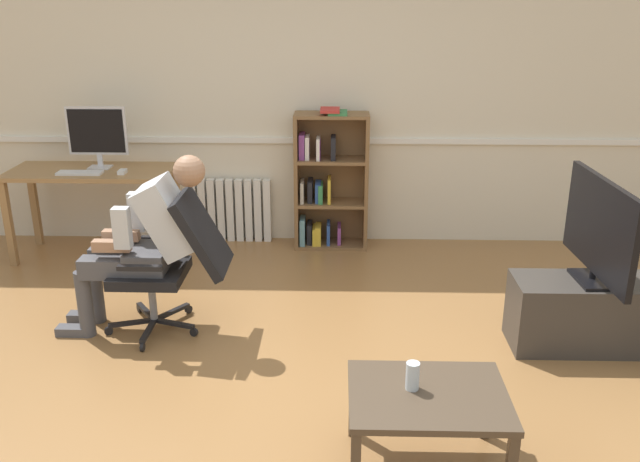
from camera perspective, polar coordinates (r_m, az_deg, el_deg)
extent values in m
plane|color=olive|center=(3.90, -2.62, -14.00)|extent=(18.00, 18.00, 0.00)
cube|color=beige|center=(5.95, -1.00, 11.84)|extent=(12.00, 0.10, 2.70)
cube|color=white|center=(5.96, -1.00, 7.66)|extent=(12.00, 0.03, 0.05)
cube|color=#9E7547|center=(6.07, -24.80, 0.54)|extent=(0.06, 0.06, 0.72)
cube|color=#9E7547|center=(5.62, -13.07, 0.46)|extent=(0.06, 0.06, 0.72)
cube|color=#9E7547|center=(6.08, -11.94, 2.03)|extent=(0.06, 0.06, 0.72)
cube|color=#9E7547|center=(6.50, -22.94, 2.00)|extent=(0.06, 0.06, 0.72)
cube|color=#9E7547|center=(5.94, -18.75, 4.75)|extent=(1.35, 0.58, 0.04)
cube|color=silver|center=(5.97, -18.06, 5.14)|extent=(0.18, 0.14, 0.01)
cube|color=silver|center=(5.97, -18.06, 5.71)|extent=(0.04, 0.02, 0.10)
cube|color=silver|center=(5.92, -18.31, 8.04)|extent=(0.49, 0.02, 0.40)
cube|color=black|center=(5.91, -18.36, 8.01)|extent=(0.45, 0.00, 0.36)
cube|color=white|center=(5.82, -19.61, 4.65)|extent=(0.36, 0.12, 0.02)
cube|color=white|center=(5.72, -16.35, 4.82)|extent=(0.06, 0.10, 0.03)
cube|color=brown|center=(5.88, -1.99, 4.20)|extent=(0.03, 0.28, 1.18)
cube|color=brown|center=(5.88, 3.90, 4.15)|extent=(0.03, 0.28, 1.18)
cube|color=brown|center=(6.01, 0.97, 4.54)|extent=(0.60, 0.02, 1.18)
cube|color=brown|center=(6.05, 0.92, -1.10)|extent=(0.57, 0.28, 0.03)
cube|color=brown|center=(5.93, 0.94, 2.38)|extent=(0.57, 0.28, 0.03)
cube|color=brown|center=(5.82, 0.97, 6.01)|extent=(0.57, 0.28, 0.03)
cube|color=brown|center=(5.74, 0.99, 9.75)|extent=(0.57, 0.28, 0.03)
cube|color=#6699A3|center=(5.99, -1.47, 0.04)|extent=(0.05, 0.19, 0.24)
cube|color=beige|center=(5.90, -1.50, 3.39)|extent=(0.03, 0.19, 0.19)
cube|color=#89428E|center=(5.82, -1.52, 7.20)|extent=(0.05, 0.19, 0.21)
cube|color=black|center=(6.03, -0.88, -0.12)|extent=(0.04, 0.19, 0.18)
cube|color=black|center=(5.91, -0.83, 3.45)|extent=(0.04, 0.19, 0.19)
cube|color=white|center=(5.81, -1.07, 7.10)|extent=(0.03, 0.19, 0.19)
cube|color=gold|center=(6.01, -0.48, -0.33)|extent=(0.03, 0.19, 0.15)
cube|color=#2D519E|center=(5.91, -0.15, 3.34)|extent=(0.05, 0.19, 0.17)
cube|color=white|center=(5.78, -0.15, 7.01)|extent=(0.03, 0.19, 0.19)
cube|color=gold|center=(6.01, -0.15, -0.26)|extent=(0.05, 0.19, 0.17)
cube|color=#38844C|center=(5.89, 0.05, 3.27)|extent=(0.04, 0.19, 0.16)
cube|color=#89428E|center=(5.80, -0.13, 6.91)|extent=(0.03, 0.19, 0.16)
cube|color=#2D519E|center=(6.01, 0.72, -0.14)|extent=(0.03, 0.19, 0.19)
cube|color=gold|center=(5.88, 0.79, 3.50)|extent=(0.03, 0.19, 0.22)
cube|color=black|center=(5.79, 1.13, 7.06)|extent=(0.04, 0.19, 0.19)
cube|color=#89428E|center=(6.04, 1.63, -0.21)|extent=(0.03, 0.19, 0.16)
cube|color=#38844C|center=(5.71, 1.49, 9.95)|extent=(0.16, 0.22, 0.02)
cube|color=red|center=(5.70, 0.85, 10.17)|extent=(0.16, 0.22, 0.02)
cube|color=white|center=(6.21, -10.61, 1.76)|extent=(0.06, 0.08, 0.57)
cube|color=white|center=(6.19, -9.86, 1.76)|extent=(0.06, 0.08, 0.57)
cube|color=white|center=(6.18, -9.10, 1.76)|extent=(0.06, 0.08, 0.57)
cube|color=white|center=(6.16, -8.33, 1.75)|extent=(0.06, 0.08, 0.57)
cube|color=white|center=(6.15, -7.57, 1.75)|extent=(0.06, 0.08, 0.57)
cube|color=white|center=(6.14, -6.80, 1.75)|extent=(0.06, 0.08, 0.57)
cube|color=white|center=(6.13, -6.02, 1.74)|extent=(0.06, 0.08, 0.57)
cube|color=white|center=(6.12, -5.25, 1.74)|extent=(0.06, 0.08, 0.57)
cube|color=white|center=(6.11, -4.47, 1.74)|extent=(0.06, 0.08, 0.57)
cube|color=black|center=(4.59, -14.28, -8.14)|extent=(0.04, 0.30, 0.02)
cylinder|color=black|center=(4.48, -14.76, -9.46)|extent=(0.02, 0.06, 0.06)
cube|color=black|center=(4.64, -12.24, -7.64)|extent=(0.30, 0.13, 0.02)
cylinder|color=black|center=(4.59, -10.59, -8.40)|extent=(0.06, 0.04, 0.06)
cube|color=black|center=(4.80, -12.40, -6.70)|extent=(0.21, 0.26, 0.02)
cylinder|color=black|center=(4.90, -11.03, -6.51)|extent=(0.05, 0.06, 0.06)
cube|color=black|center=(4.85, -14.44, -6.61)|extent=(0.20, 0.26, 0.02)
cylinder|color=black|center=(4.99, -15.00, -6.35)|extent=(0.05, 0.06, 0.06)
cube|color=black|center=(4.72, -15.63, -7.47)|extent=(0.30, 0.13, 0.02)
cylinder|color=black|center=(4.74, -17.41, -8.05)|extent=(0.06, 0.04, 0.06)
cylinder|color=gray|center=(4.65, -13.96, -5.54)|extent=(0.05, 0.05, 0.30)
cube|color=black|center=(4.58, -14.15, -3.45)|extent=(0.46, 0.46, 0.07)
cube|color=black|center=(4.39, -9.89, -0.19)|extent=(0.32, 0.44, 0.52)
cube|color=black|center=(4.75, -13.24, -0.62)|extent=(0.28, 0.05, 0.03)
cube|color=black|center=(4.29, -14.96, -3.03)|extent=(0.28, 0.05, 0.03)
cube|color=#4C4C51|center=(4.54, -14.26, -2.23)|extent=(0.26, 0.34, 0.14)
cube|color=silver|center=(4.40, -12.70, 1.16)|extent=(0.40, 0.34, 0.52)
sphere|color=#A87A5B|center=(4.28, -10.99, 4.99)|extent=(0.20, 0.20, 0.20)
cube|color=white|center=(4.59, -17.72, -0.99)|extent=(0.15, 0.04, 0.02)
cube|color=#4C4C51|center=(4.70, -16.35, -2.06)|extent=(0.42, 0.13, 0.13)
cylinder|color=#4C4C51|center=(4.86, -18.41, -4.82)|extent=(0.10, 0.10, 0.46)
cube|color=#4C4C51|center=(4.98, -19.26, -6.85)|extent=(0.22, 0.09, 0.06)
cube|color=#4C4C51|center=(4.52, -17.11, -2.99)|extent=(0.42, 0.13, 0.13)
cylinder|color=#4C4C51|center=(4.70, -19.22, -5.82)|extent=(0.10, 0.10, 0.46)
cube|color=#4C4C51|center=(4.82, -20.08, -7.90)|extent=(0.22, 0.09, 0.06)
cube|color=silver|center=(4.62, -15.20, 1.57)|extent=(0.10, 0.08, 0.26)
cube|color=#A87A5B|center=(4.64, -16.44, -0.36)|extent=(0.24, 0.07, 0.07)
cube|color=silver|center=(4.33, -16.37, 0.25)|extent=(0.10, 0.08, 0.26)
cube|color=#A87A5B|center=(4.47, -17.17, -1.20)|extent=(0.24, 0.07, 0.07)
cube|color=#3D3833|center=(4.63, 21.60, -6.51)|extent=(0.95, 0.39, 0.45)
cube|color=black|center=(4.54, 21.97, -3.81)|extent=(0.21, 0.33, 0.02)
cylinder|color=black|center=(4.53, 22.03, -3.41)|extent=(0.04, 0.04, 0.05)
cube|color=black|center=(4.42, 22.54, 0.37)|extent=(0.08, 0.96, 0.58)
cube|color=#B7D1F9|center=(4.43, 22.80, 0.37)|extent=(0.04, 0.90, 0.53)
cube|color=#4C3D2D|center=(3.62, 13.90, -13.99)|extent=(0.04, 0.04, 0.39)
cube|color=#4C3D2D|center=(3.54, 2.83, -14.21)|extent=(0.04, 0.04, 0.39)
cube|color=#4C3D2D|center=(3.24, 9.13, -13.58)|extent=(0.73, 0.57, 0.03)
cylinder|color=silver|center=(3.21, 7.82, -12.02)|extent=(0.06, 0.06, 0.14)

